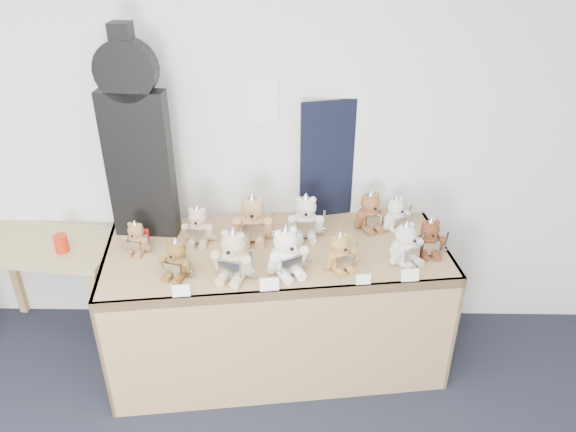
{
  "coord_description": "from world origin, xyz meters",
  "views": [
    {
      "loc": [
        0.84,
        -0.69,
        2.62
      ],
      "look_at": [
        0.8,
        1.96,
        1.1
      ],
      "focal_mm": 35.0,
      "sensor_mm": 36.0,
      "label": 1
    }
  ],
  "objects_px": {
    "teddy_back_far_left": "(137,238)",
    "teddy_front_far_right": "(405,245)",
    "teddy_back_centre_left": "(253,220)",
    "teddy_back_end": "(396,215)",
    "guitar_case": "(136,139)",
    "display_table": "(278,281)",
    "side_table": "(46,259)",
    "teddy_front_centre": "(286,253)",
    "teddy_front_right": "(340,253)",
    "teddy_front_left": "(234,256)",
    "red_cup": "(61,243)",
    "teddy_back_right": "(370,212)",
    "teddy_front_far_left": "(177,260)",
    "teddy_back_centre_right": "(306,218)",
    "teddy_front_end": "(429,239)",
    "teddy_back_left": "(198,226)"
  },
  "relations": [
    {
      "from": "teddy_back_far_left",
      "to": "teddy_front_far_right",
      "type": "bearing_deg",
      "value": 7.27
    },
    {
      "from": "teddy_back_centre_left",
      "to": "teddy_back_end",
      "type": "relative_size",
      "value": 1.36
    },
    {
      "from": "guitar_case",
      "to": "display_table",
      "type": "bearing_deg",
      "value": -13.87
    },
    {
      "from": "side_table",
      "to": "teddy_front_centre",
      "type": "relative_size",
      "value": 3.03
    },
    {
      "from": "guitar_case",
      "to": "teddy_front_right",
      "type": "distance_m",
      "value": 1.3
    },
    {
      "from": "teddy_front_left",
      "to": "teddy_front_far_right",
      "type": "distance_m",
      "value": 0.95
    },
    {
      "from": "red_cup",
      "to": "display_table",
      "type": "bearing_deg",
      "value": -6.73
    },
    {
      "from": "teddy_front_right",
      "to": "teddy_back_end",
      "type": "xyz_separation_m",
      "value": [
        0.37,
        0.43,
        -0.0
      ]
    },
    {
      "from": "teddy_front_left",
      "to": "guitar_case",
      "type": "bearing_deg",
      "value": 157.33
    },
    {
      "from": "red_cup",
      "to": "teddy_back_centre_left",
      "type": "bearing_deg",
      "value": 1.41
    },
    {
      "from": "teddy_back_centre_left",
      "to": "guitar_case",
      "type": "bearing_deg",
      "value": 172.9
    },
    {
      "from": "side_table",
      "to": "guitar_case",
      "type": "bearing_deg",
      "value": 6.81
    },
    {
      "from": "red_cup",
      "to": "teddy_front_centre",
      "type": "xyz_separation_m",
      "value": [
        1.36,
        -0.31,
        0.15
      ]
    },
    {
      "from": "red_cup",
      "to": "teddy_back_right",
      "type": "height_order",
      "value": "teddy_back_right"
    },
    {
      "from": "teddy_front_far_left",
      "to": "teddy_front_left",
      "type": "height_order",
      "value": "teddy_front_left"
    },
    {
      "from": "teddy_back_centre_right",
      "to": "teddy_front_centre",
      "type": "bearing_deg",
      "value": -106.08
    },
    {
      "from": "guitar_case",
      "to": "teddy_front_end",
      "type": "bearing_deg",
      "value": -3.37
    },
    {
      "from": "guitar_case",
      "to": "teddy_back_far_left",
      "type": "height_order",
      "value": "guitar_case"
    },
    {
      "from": "teddy_front_far_left",
      "to": "teddy_front_right",
      "type": "bearing_deg",
      "value": 21.47
    },
    {
      "from": "side_table",
      "to": "guitar_case",
      "type": "xyz_separation_m",
      "value": [
        0.68,
        0.01,
        0.81
      ]
    },
    {
      "from": "teddy_front_far_left",
      "to": "teddy_front_centre",
      "type": "bearing_deg",
      "value": 19.82
    },
    {
      "from": "teddy_front_right",
      "to": "teddy_front_end",
      "type": "relative_size",
      "value": 0.99
    },
    {
      "from": "side_table",
      "to": "display_table",
      "type": "bearing_deg",
      "value": -3.4
    },
    {
      "from": "side_table",
      "to": "teddy_back_centre_right",
      "type": "distance_m",
      "value": 1.67
    },
    {
      "from": "guitar_case",
      "to": "teddy_back_centre_right",
      "type": "xyz_separation_m",
      "value": [
        0.96,
        -0.02,
        -0.49
      ]
    },
    {
      "from": "teddy_back_centre_right",
      "to": "guitar_case",
      "type": "bearing_deg",
      "value": 178.1
    },
    {
      "from": "side_table",
      "to": "teddy_back_left",
      "type": "xyz_separation_m",
      "value": [
        1.0,
        -0.09,
        0.31
      ]
    },
    {
      "from": "teddy_front_centre",
      "to": "teddy_front_end",
      "type": "xyz_separation_m",
      "value": [
        0.81,
        0.2,
        -0.03
      ]
    },
    {
      "from": "guitar_case",
      "to": "teddy_back_left",
      "type": "distance_m",
      "value": 0.61
    },
    {
      "from": "red_cup",
      "to": "teddy_front_right",
      "type": "relative_size",
      "value": 0.45
    },
    {
      "from": "side_table",
      "to": "teddy_back_far_left",
      "type": "height_order",
      "value": "teddy_back_far_left"
    },
    {
      "from": "side_table",
      "to": "teddy_back_left",
      "type": "distance_m",
      "value": 1.06
    },
    {
      "from": "guitar_case",
      "to": "red_cup",
      "type": "xyz_separation_m",
      "value": [
        -0.51,
        -0.1,
        -0.63
      ]
    },
    {
      "from": "teddy_back_left",
      "to": "teddy_back_end",
      "type": "relative_size",
      "value": 1.07
    },
    {
      "from": "display_table",
      "to": "guitar_case",
      "type": "bearing_deg",
      "value": 155.02
    },
    {
      "from": "display_table",
      "to": "teddy_back_right",
      "type": "height_order",
      "value": "teddy_back_right"
    },
    {
      "from": "teddy_front_end",
      "to": "teddy_front_right",
      "type": "bearing_deg",
      "value": -168.12
    },
    {
      "from": "teddy_front_far_right",
      "to": "teddy_front_end",
      "type": "bearing_deg",
      "value": -7.41
    },
    {
      "from": "teddy_front_left",
      "to": "teddy_back_centre_right",
      "type": "distance_m",
      "value": 0.58
    },
    {
      "from": "teddy_front_left",
      "to": "teddy_back_right",
      "type": "bearing_deg",
      "value": 49.11
    },
    {
      "from": "teddy_back_centre_right",
      "to": "teddy_back_far_left",
      "type": "bearing_deg",
      "value": -169.28
    },
    {
      "from": "teddy_front_centre",
      "to": "teddy_front_far_left",
      "type": "bearing_deg",
      "value": 157.43
    },
    {
      "from": "teddy_back_far_left",
      "to": "teddy_back_centre_right",
      "type": "bearing_deg",
      "value": 21.51
    },
    {
      "from": "side_table",
      "to": "teddy_front_right",
      "type": "xyz_separation_m",
      "value": [
        1.82,
        -0.36,
        0.31
      ]
    },
    {
      "from": "teddy_front_far_left",
      "to": "teddy_back_centre_right",
      "type": "xyz_separation_m",
      "value": [
        0.7,
        0.42,
        0.02
      ]
    },
    {
      "from": "teddy_back_left",
      "to": "teddy_back_right",
      "type": "height_order",
      "value": "teddy_back_right"
    },
    {
      "from": "teddy_back_centre_left",
      "to": "teddy_back_far_left",
      "type": "xyz_separation_m",
      "value": [
        -0.66,
        -0.14,
        -0.04
      ]
    },
    {
      "from": "teddy_front_far_left",
      "to": "teddy_back_end",
      "type": "height_order",
      "value": "teddy_front_far_left"
    },
    {
      "from": "teddy_back_end",
      "to": "teddy_front_centre",
      "type": "bearing_deg",
      "value": -178.08
    },
    {
      "from": "teddy_back_right",
      "to": "teddy_back_end",
      "type": "relative_size",
      "value": 1.13
    }
  ]
}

